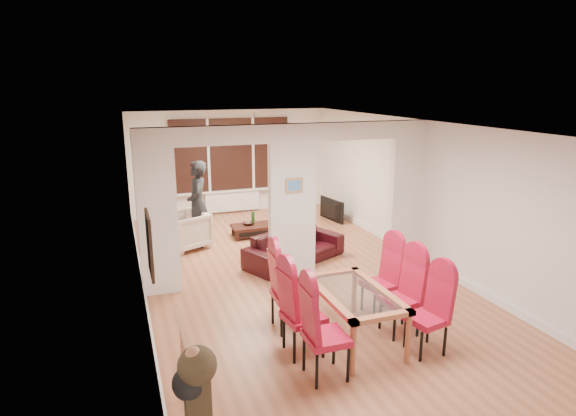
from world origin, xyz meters
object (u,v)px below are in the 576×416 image
dining_chair_lb (304,310)px  armchair (185,231)px  dining_chair_ra (427,313)px  sofa (295,247)px  dining_table (354,316)px  dining_chair_rc (380,279)px  coffee_table (258,230)px  dining_chair_la (326,330)px  bottle (253,217)px  television (328,210)px  bowl (248,223)px  person (198,204)px  dining_chair_rb (400,295)px  dining_chair_lc (290,288)px

dining_chair_lb → armchair: bearing=93.3°
dining_chair_ra → sofa: dining_chair_ra is taller
dining_table → dining_chair_rc: size_ratio=1.36×
dining_table → coffee_table: 4.68m
dining_chair_la → dining_chair_ra: (1.36, 0.06, -0.05)m
coffee_table → bottle: size_ratio=3.89×
television → bowl: (-2.14, -0.51, 0.02)m
dining_chair_rc → person: 4.37m
television → bottle: bearing=93.1°
armchair → bottle: size_ratio=2.84×
person → bowl: (1.12, 0.28, -0.59)m
armchair → person: 0.59m
sofa → bottle: sofa is taller
dining_chair_ra → sofa: 3.49m
dining_chair_rb → sofa: dining_chair_rb is taller
dining_chair_rc → sofa: bearing=89.0°
coffee_table → bowl: (-0.20, 0.05, 0.16)m
dining_chair_rc → armchair: bearing=109.3°
dining_chair_la → dining_chair_ra: bearing=3.4°
dining_table → dining_chair_lb: dining_chair_lb is taller
dining_chair_rc → armchair: 4.43m
dining_chair_rb → armchair: dining_chair_rb is taller
dining_chair_rb → television: bearing=65.3°
television → bowl: bearing=93.2°
person → dining_chair_lc: bearing=16.9°
sofa → bottle: size_ratio=6.91×
dining_chair_lb → bowl: 4.82m
sofa → television: 2.91m
bowl → dining_chair_ra: bearing=-81.2°
dining_chair_la → dining_chair_lc: bearing=90.5°
dining_chair_lc → dining_chair_rc: 1.33m
dining_chair_rc → bowl: size_ratio=4.68×
bowl → dining_chair_rb: bearing=-80.8°
person → dining_table: bearing=23.8°
dining_chair_lc → dining_chair_ra: size_ratio=1.09×
dining_chair_rc → person: bearing=105.5°
dining_chair_lc → bowl: dining_chair_lc is taller
bowl → dining_chair_la: bearing=-95.9°
dining_chair_ra → coffee_table: bearing=85.8°
dining_chair_la → sofa: bearing=75.9°
dining_chair_la → dining_chair_lc: size_ratio=1.00×
dining_chair_lb → person: (-0.51, 4.50, 0.31)m
sofa → television: size_ratio=2.14×
dining_chair_ra → bottle: size_ratio=3.66×
television → sofa: bearing=132.9°
armchair → coffee_table: bearing=76.8°
dining_chair_ra → television: dining_chair_ra is taller
dining_table → television: dining_table is taller
dining_chair_ra → dining_chair_rc: bearing=80.1°
dining_chair_ra → person: (-1.93, 4.98, 0.35)m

